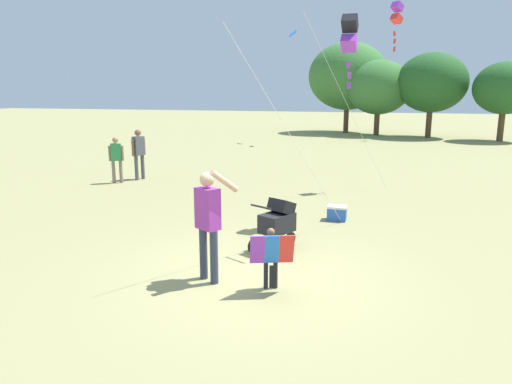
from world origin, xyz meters
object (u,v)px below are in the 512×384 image
(kite_orange_delta, at_px, (396,15))
(stroller, at_px, (278,220))
(person_red_shirt, at_px, (116,156))
(person_adult_flyer, at_px, (208,216))
(child_with_butterfly_kite, at_px, (271,253))
(person_sitting_far, at_px, (139,150))
(cooler_box, at_px, (337,213))
(kite_adult_black, at_px, (349,34))

(kite_orange_delta, bearing_deg, stroller, -106.62)
(kite_orange_delta, height_order, person_red_shirt, kite_orange_delta)
(stroller, bearing_deg, person_adult_flyer, -113.38)
(kite_orange_delta, bearing_deg, person_adult_flyer, -108.05)
(child_with_butterfly_kite, bearing_deg, person_adult_flyer, 176.69)
(person_red_shirt, xyz_separation_m, person_sitting_far, (0.41, 0.76, 0.12))
(child_with_butterfly_kite, xyz_separation_m, cooler_box, (0.58, 4.26, -0.42))
(kite_adult_black, bearing_deg, kite_orange_delta, 77.25)
(person_adult_flyer, bearing_deg, stroller, 66.62)
(child_with_butterfly_kite, bearing_deg, cooler_box, 82.27)
(kite_adult_black, xyz_separation_m, person_red_shirt, (-7.66, 2.82, -3.31))
(person_adult_flyer, relative_size, person_sitting_far, 1.08)
(person_adult_flyer, distance_m, cooler_box, 4.59)
(person_red_shirt, xyz_separation_m, cooler_box, (7.54, -2.66, -0.73))
(child_with_butterfly_kite, bearing_deg, person_red_shirt, 135.13)
(kite_adult_black, bearing_deg, stroller, -113.39)
(child_with_butterfly_kite, height_order, stroller, stroller)
(person_red_shirt, distance_m, person_sitting_far, 0.87)
(kite_orange_delta, relative_size, cooler_box, 12.40)
(child_with_butterfly_kite, bearing_deg, person_sitting_far, 130.45)
(cooler_box, bearing_deg, child_with_butterfly_kite, -97.73)
(child_with_butterfly_kite, height_order, person_adult_flyer, person_adult_flyer)
(person_red_shirt, bearing_deg, kite_orange_delta, 9.91)
(child_with_butterfly_kite, distance_m, person_sitting_far, 10.11)
(child_with_butterfly_kite, height_order, cooler_box, child_with_butterfly_kite)
(kite_adult_black, relative_size, kite_orange_delta, 0.83)
(child_with_butterfly_kite, relative_size, stroller, 0.89)
(kite_adult_black, xyz_separation_m, kite_orange_delta, (0.98, 4.33, 0.99))
(person_sitting_far, relative_size, cooler_box, 3.85)
(child_with_butterfly_kite, xyz_separation_m, kite_orange_delta, (1.69, 8.44, 4.60))
(person_red_shirt, relative_size, person_sitting_far, 0.89)
(kite_orange_delta, bearing_deg, person_sitting_far, -174.78)
(person_adult_flyer, distance_m, kite_orange_delta, 9.73)
(stroller, distance_m, person_red_shirt, 8.42)
(child_with_butterfly_kite, height_order, person_sitting_far, person_sitting_far)
(cooler_box, bearing_deg, person_red_shirt, 160.53)
(child_with_butterfly_kite, distance_m, cooler_box, 4.32)
(child_with_butterfly_kite, relative_size, kite_adult_black, 0.21)
(stroller, distance_m, kite_orange_delta, 8.33)
(stroller, relative_size, person_red_shirt, 0.72)
(person_red_shirt, distance_m, cooler_box, 8.03)
(kite_adult_black, height_order, person_sitting_far, kite_adult_black)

